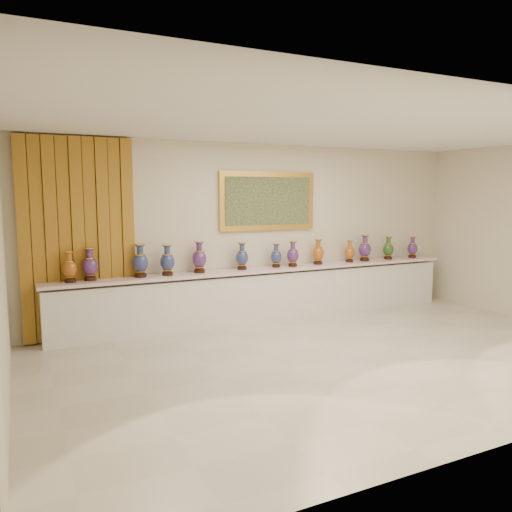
{
  "coord_description": "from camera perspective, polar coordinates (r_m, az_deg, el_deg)",
  "views": [
    {
      "loc": [
        -3.85,
        -5.23,
        2.16
      ],
      "look_at": [
        -0.5,
        1.7,
        1.2
      ],
      "focal_mm": 35.0,
      "sensor_mm": 36.0,
      "label": 1
    }
  ],
  "objects": [
    {
      "name": "ground",
      "position": [
        6.85,
        10.18,
        -11.37
      ],
      "size": [
        8.0,
        8.0,
        0.0
      ],
      "primitive_type": "plane",
      "color": "beige",
      "rests_on": "ground"
    },
    {
      "name": "room",
      "position": [
        7.81,
        -16.02,
        2.64
      ],
      "size": [
        8.0,
        8.0,
        8.0
      ],
      "color": "beige",
      "rests_on": "ground"
    },
    {
      "name": "counter",
      "position": [
        8.61,
        1.33,
        -4.41
      ],
      "size": [
        7.28,
        0.48,
        0.9
      ],
      "color": "white",
      "rests_on": "ground"
    },
    {
      "name": "vase_0",
      "position": [
        7.58,
        -20.52,
        -1.34
      ],
      "size": [
        0.25,
        0.25,
        0.45
      ],
      "rotation": [
        0.0,
        0.0,
        -0.24
      ],
      "color": "black",
      "rests_on": "counter"
    },
    {
      "name": "vase_1",
      "position": [
        7.65,
        -18.44,
        -1.07
      ],
      "size": [
        0.28,
        0.28,
        0.48
      ],
      "rotation": [
        0.0,
        0.0,
        0.28
      ],
      "color": "black",
      "rests_on": "counter"
    },
    {
      "name": "vase_2",
      "position": [
        7.75,
        -13.09,
        -0.71
      ],
      "size": [
        0.29,
        0.29,
        0.51
      ],
      "rotation": [
        0.0,
        0.0,
        -0.27
      ],
      "color": "black",
      "rests_on": "counter"
    },
    {
      "name": "vase_3",
      "position": [
        7.84,
        -10.11,
        -0.64
      ],
      "size": [
        0.27,
        0.27,
        0.48
      ],
      "rotation": [
        0.0,
        0.0,
        0.28
      ],
      "color": "black",
      "rests_on": "counter"
    },
    {
      "name": "vase_4",
      "position": [
        8.03,
        -6.5,
        -0.3
      ],
      "size": [
        0.27,
        0.27,
        0.5
      ],
      "rotation": [
        0.0,
        0.0,
        -0.17
      ],
      "color": "black",
      "rests_on": "counter"
    },
    {
      "name": "vase_5",
      "position": [
        8.31,
        -1.62,
        -0.16
      ],
      "size": [
        0.23,
        0.23,
        0.45
      ],
      "rotation": [
        0.0,
        0.0,
        -0.12
      ],
      "color": "black",
      "rests_on": "counter"
    },
    {
      "name": "vase_6",
      "position": [
        8.58,
        2.31,
        -0.07
      ],
      "size": [
        0.21,
        0.21,
        0.41
      ],
      "rotation": [
        0.0,
        0.0,
        -0.14
      ],
      "color": "black",
      "rests_on": "counter"
    },
    {
      "name": "vase_7",
      "position": [
        8.69,
        4.22,
        0.11
      ],
      "size": [
        0.23,
        0.23,
        0.44
      ],
      "rotation": [
        0.0,
        0.0,
        -0.11
      ],
      "color": "black",
      "rests_on": "counter"
    },
    {
      "name": "vase_8",
      "position": [
        9.01,
        7.11,
        0.34
      ],
      "size": [
        0.21,
        0.21,
        0.45
      ],
      "rotation": [
        0.0,
        0.0,
        0.02
      ],
      "color": "black",
      "rests_on": "counter"
    },
    {
      "name": "vase_9",
      "position": [
        9.38,
        10.64,
        0.42
      ],
      "size": [
        0.21,
        0.21,
        0.4
      ],
      "rotation": [
        0.0,
        0.0,
        -0.16
      ],
      "color": "black",
      "rests_on": "counter"
    },
    {
      "name": "vase_10",
      "position": [
        9.6,
        12.33,
        0.77
      ],
      "size": [
        0.29,
        0.29,
        0.49
      ],
      "rotation": [
        0.0,
        0.0,
        0.32
      ],
      "color": "black",
      "rests_on": "counter"
    },
    {
      "name": "vase_11",
      "position": [
        9.95,
        14.88,
        0.78
      ],
      "size": [
        0.23,
        0.23,
        0.44
      ],
      "rotation": [
        0.0,
        0.0,
        0.16
      ],
      "color": "black",
      "rests_on": "counter"
    },
    {
      "name": "vase_12",
      "position": [
        10.33,
        17.44,
        0.86
      ],
      "size": [
        0.24,
        0.24,
        0.42
      ],
      "rotation": [
        0.0,
        0.0,
        0.3
      ],
      "color": "black",
      "rests_on": "counter"
    },
    {
      "name": "label_card",
      "position": [
        7.73,
        -10.64,
        -2.35
      ],
      "size": [
        0.1,
        0.06,
        0.0
      ],
      "primitive_type": "cube",
      "color": "white",
      "rests_on": "counter"
    }
  ]
}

